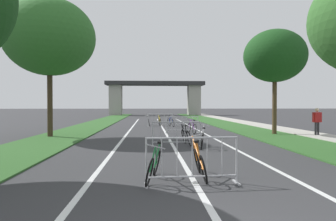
{
  "coord_description": "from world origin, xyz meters",
  "views": [
    {
      "loc": [
        -1.02,
        -2.81,
        1.74
      ],
      "look_at": [
        0.73,
        25.34,
        1.25
      ],
      "focal_mm": 32.19,
      "sensor_mm": 36.0,
      "label": 1
    }
  ],
  "objects_px": {
    "bicycle_yellow_2": "(160,122)",
    "bicycle_silver_7": "(202,139)",
    "bicycle_black_1": "(186,136)",
    "bicycle_purple_6": "(192,128)",
    "bicycle_green_5": "(154,165)",
    "bicycle_orange_0": "(200,163)",
    "crowd_barrier_fourth": "(160,120)",
    "crowd_barrier_third": "(182,125)",
    "bicycle_blue_4": "(171,122)",
    "tree_right_oak_near": "(275,56)",
    "crowd_barrier_second": "(176,134)",
    "bicycle_white_3": "(149,122)",
    "crowd_barrier_nearest": "(192,161)",
    "pedestrian_pushing_bike": "(317,119)",
    "tree_left_maple_mid": "(49,37)"
  },
  "relations": [
    {
      "from": "bicycle_yellow_2",
      "to": "bicycle_silver_7",
      "type": "height_order",
      "value": "bicycle_silver_7"
    },
    {
      "from": "bicycle_black_1",
      "to": "bicycle_purple_6",
      "type": "xyz_separation_m",
      "value": [
        0.98,
        5.25,
        -0.01
      ]
    },
    {
      "from": "bicycle_green_5",
      "to": "bicycle_orange_0",
      "type": "bearing_deg",
      "value": -159.81
    },
    {
      "from": "crowd_barrier_fourth",
      "to": "bicycle_orange_0",
      "type": "relative_size",
      "value": 1.24
    },
    {
      "from": "crowd_barrier_third",
      "to": "bicycle_blue_4",
      "type": "height_order",
      "value": "crowd_barrier_third"
    },
    {
      "from": "tree_right_oak_near",
      "to": "bicycle_black_1",
      "type": "height_order",
      "value": "tree_right_oak_near"
    },
    {
      "from": "bicycle_orange_0",
      "to": "crowd_barrier_second",
      "type": "bearing_deg",
      "value": 91.94
    },
    {
      "from": "bicycle_yellow_2",
      "to": "bicycle_purple_6",
      "type": "relative_size",
      "value": 1.01
    },
    {
      "from": "bicycle_blue_4",
      "to": "bicycle_black_1",
      "type": "bearing_deg",
      "value": 75.66
    },
    {
      "from": "bicycle_orange_0",
      "to": "bicycle_blue_4",
      "type": "distance_m",
      "value": 17.35
    },
    {
      "from": "crowd_barrier_third",
      "to": "bicycle_yellow_2",
      "type": "height_order",
      "value": "crowd_barrier_third"
    },
    {
      "from": "crowd_barrier_third",
      "to": "bicycle_purple_6",
      "type": "distance_m",
      "value": 0.73
    },
    {
      "from": "bicycle_yellow_2",
      "to": "bicycle_black_1",
      "type": "bearing_deg",
      "value": -91.25
    },
    {
      "from": "tree_right_oak_near",
      "to": "crowd_barrier_third",
      "type": "relative_size",
      "value": 2.97
    },
    {
      "from": "crowd_barrier_second",
      "to": "crowd_barrier_fourth",
      "type": "xyz_separation_m",
      "value": [
        -0.25,
        12.25,
        0.0
      ]
    },
    {
      "from": "bicycle_white_3",
      "to": "bicycle_silver_7",
      "type": "xyz_separation_m",
      "value": [
        2.2,
        -13.14,
        0.01
      ]
    },
    {
      "from": "crowd_barrier_fourth",
      "to": "bicycle_purple_6",
      "type": "xyz_separation_m",
      "value": [
        1.71,
        -6.59,
        -0.15
      ]
    },
    {
      "from": "bicycle_silver_7",
      "to": "bicycle_yellow_2",
      "type": "bearing_deg",
      "value": 104.99
    },
    {
      "from": "crowd_barrier_third",
      "to": "bicycle_white_3",
      "type": "distance_m",
      "value": 6.83
    },
    {
      "from": "tree_right_oak_near",
      "to": "bicycle_white_3",
      "type": "xyz_separation_m",
      "value": [
        -7.45,
        7.89,
        -4.28
      ]
    },
    {
      "from": "bicycle_blue_4",
      "to": "bicycle_purple_6",
      "type": "xyz_separation_m",
      "value": [
        0.86,
        -6.12,
        -0.01
      ]
    },
    {
      "from": "crowd_barrier_nearest",
      "to": "crowd_barrier_second",
      "type": "xyz_separation_m",
      "value": [
        0.21,
        6.13,
        0.0
      ]
    },
    {
      "from": "bicycle_blue_4",
      "to": "bicycle_green_5",
      "type": "distance_m",
      "value": 17.61
    },
    {
      "from": "crowd_barrier_fourth",
      "to": "crowd_barrier_second",
      "type": "bearing_deg",
      "value": -88.82
    },
    {
      "from": "bicycle_white_3",
      "to": "pedestrian_pushing_bike",
      "type": "bearing_deg",
      "value": -43.62
    },
    {
      "from": "tree_right_oak_near",
      "to": "bicycle_blue_4",
      "type": "xyz_separation_m",
      "value": [
        -5.66,
        7.04,
        -4.27
      ]
    },
    {
      "from": "bicycle_blue_4",
      "to": "bicycle_silver_7",
      "type": "height_order",
      "value": "bicycle_silver_7"
    },
    {
      "from": "crowd_barrier_nearest",
      "to": "bicycle_silver_7",
      "type": "xyz_separation_m",
      "value": [
        1.22,
        5.61,
        -0.15
      ]
    },
    {
      "from": "crowd_barrier_third",
      "to": "bicycle_black_1",
      "type": "xyz_separation_m",
      "value": [
        -0.44,
        -5.71,
        -0.14
      ]
    },
    {
      "from": "tree_right_oak_near",
      "to": "pedestrian_pushing_bike",
      "type": "xyz_separation_m",
      "value": [
        2.04,
        -0.99,
        -3.68
      ]
    },
    {
      "from": "crowd_barrier_nearest",
      "to": "bicycle_blue_4",
      "type": "relative_size",
      "value": 1.29
    },
    {
      "from": "crowd_barrier_fourth",
      "to": "pedestrian_pushing_bike",
      "type": "bearing_deg",
      "value": -44.85
    },
    {
      "from": "bicycle_orange_0",
      "to": "bicycle_black_1",
      "type": "height_order",
      "value": "bicycle_orange_0"
    },
    {
      "from": "tree_right_oak_near",
      "to": "crowd_barrier_second",
      "type": "bearing_deg",
      "value": -142.89
    },
    {
      "from": "bicycle_green_5",
      "to": "bicycle_black_1",
      "type": "bearing_deg",
      "value": -93.81
    },
    {
      "from": "bicycle_yellow_2",
      "to": "bicycle_white_3",
      "type": "relative_size",
      "value": 1.0
    },
    {
      "from": "tree_left_maple_mid",
      "to": "crowd_barrier_third",
      "type": "distance_m",
      "value": 9.16
    },
    {
      "from": "bicycle_black_1",
      "to": "bicycle_green_5",
      "type": "height_order",
      "value": "bicycle_black_1"
    },
    {
      "from": "tree_right_oak_near",
      "to": "bicycle_orange_0",
      "type": "distance_m",
      "value": 12.76
    },
    {
      "from": "crowd_barrier_fourth",
      "to": "bicycle_green_5",
      "type": "distance_m",
      "value": 18.03
    },
    {
      "from": "bicycle_purple_6",
      "to": "crowd_barrier_fourth",
      "type": "bearing_deg",
      "value": 93.91
    },
    {
      "from": "bicycle_white_3",
      "to": "bicycle_green_5",
      "type": "relative_size",
      "value": 0.99
    },
    {
      "from": "crowd_barrier_nearest",
      "to": "crowd_barrier_fourth",
      "type": "height_order",
      "value": "same"
    },
    {
      "from": "bicycle_silver_7",
      "to": "crowd_barrier_fourth",
      "type": "bearing_deg",
      "value": 105.08
    },
    {
      "from": "crowd_barrier_third",
      "to": "bicycle_orange_0",
      "type": "height_order",
      "value": "crowd_barrier_third"
    },
    {
      "from": "crowd_barrier_nearest",
      "to": "crowd_barrier_second",
      "type": "bearing_deg",
      "value": 88.07
    },
    {
      "from": "crowd_barrier_third",
      "to": "bicycle_white_3",
      "type": "relative_size",
      "value": 1.25
    },
    {
      "from": "tree_right_oak_near",
      "to": "bicycle_blue_4",
      "type": "height_order",
      "value": "tree_right_oak_near"
    },
    {
      "from": "bicycle_yellow_2",
      "to": "crowd_barrier_nearest",
      "type": "bearing_deg",
      "value": -94.51
    },
    {
      "from": "tree_left_maple_mid",
      "to": "crowd_barrier_fourth",
      "type": "distance_m",
      "value": 11.43
    }
  ]
}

